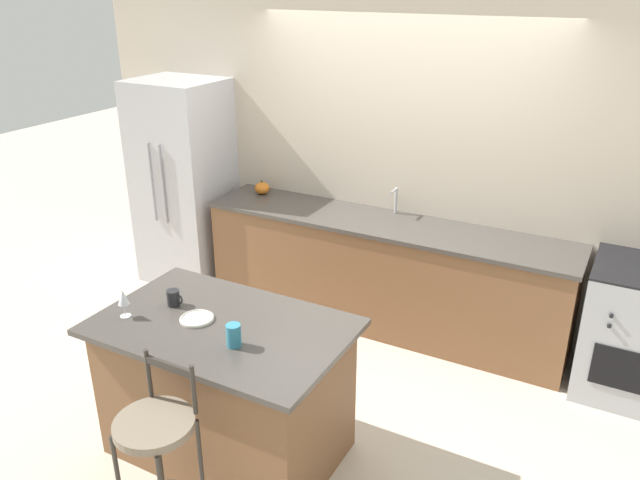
{
  "coord_description": "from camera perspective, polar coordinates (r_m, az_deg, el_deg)",
  "views": [
    {
      "loc": [
        1.75,
        -4.01,
        2.77
      ],
      "look_at": [
        -0.09,
        -0.58,
        1.1
      ],
      "focal_mm": 35.0,
      "sensor_mm": 36.0,
      "label": 1
    }
  ],
  "objects": [
    {
      "name": "ground_plane",
      "position": [
        5.18,
        3.97,
        -9.25
      ],
      "size": [
        18.0,
        18.0,
        0.0
      ],
      "primitive_type": "plane",
      "color": "beige"
    },
    {
      "name": "wall_back",
      "position": [
        5.21,
        7.55,
        7.14
      ],
      "size": [
        6.0,
        0.07,
        2.7
      ],
      "color": "beige",
      "rests_on": "ground_plane"
    },
    {
      "name": "back_counter",
      "position": [
        5.25,
        5.8,
        -2.99
      ],
      "size": [
        3.07,
        0.67,
        0.93
      ],
      "color": "brown",
      "rests_on": "ground_plane"
    },
    {
      "name": "sink_faucet",
      "position": [
        5.19,
        6.91,
        3.85
      ],
      "size": [
        0.02,
        0.13,
        0.22
      ],
      "color": "#ADAFB5",
      "rests_on": "back_counter"
    },
    {
      "name": "kitchen_island",
      "position": [
        3.93,
        -8.57,
        -13.24
      ],
      "size": [
        1.48,
        0.94,
        0.9
      ],
      "color": "brown",
      "rests_on": "ground_plane"
    },
    {
      "name": "refrigerator",
      "position": [
        6.02,
        -12.27,
        5.11
      ],
      "size": [
        0.79,
        0.71,
        1.92
      ],
      "color": "#BCBCC1",
      "rests_on": "ground_plane"
    },
    {
      "name": "bar_stool_near",
      "position": [
        3.38,
        -14.62,
        -17.54
      ],
      "size": [
        0.4,
        0.4,
        1.03
      ],
      "color": "#332D28",
      "rests_on": "ground_plane"
    },
    {
      "name": "dinner_plate",
      "position": [
        3.74,
        -11.19,
        -7.06
      ],
      "size": [
        0.2,
        0.2,
        0.02
      ],
      "color": "beige",
      "rests_on": "kitchen_island"
    },
    {
      "name": "wine_glass",
      "position": [
        3.83,
        -17.54,
        -5.08
      ],
      "size": [
        0.07,
        0.07,
        0.17
      ],
      "color": "white",
      "rests_on": "kitchen_island"
    },
    {
      "name": "coffee_mug",
      "position": [
        3.91,
        -13.23,
        -5.17
      ],
      "size": [
        0.11,
        0.08,
        0.1
      ],
      "color": "#232326",
      "rests_on": "kitchen_island"
    },
    {
      "name": "tumbler_cup",
      "position": [
        3.44,
        -7.9,
        -8.63
      ],
      "size": [
        0.08,
        0.08,
        0.13
      ],
      "color": "teal",
      "rests_on": "kitchen_island"
    },
    {
      "name": "pumpkin_decoration",
      "position": [
        5.68,
        -5.32,
        4.74
      ],
      "size": [
        0.14,
        0.14,
        0.13
      ],
      "color": "orange",
      "rests_on": "back_counter"
    }
  ]
}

